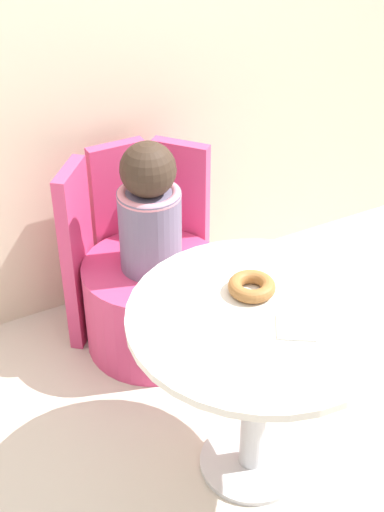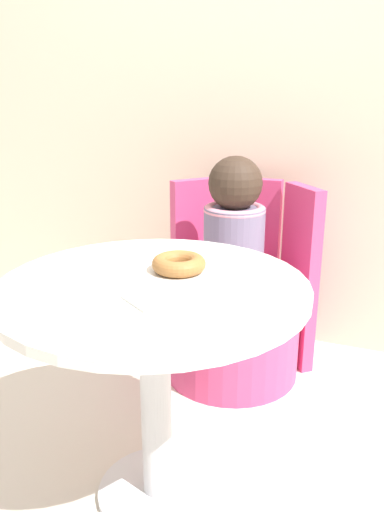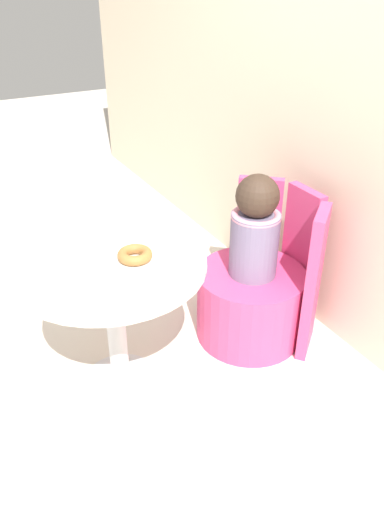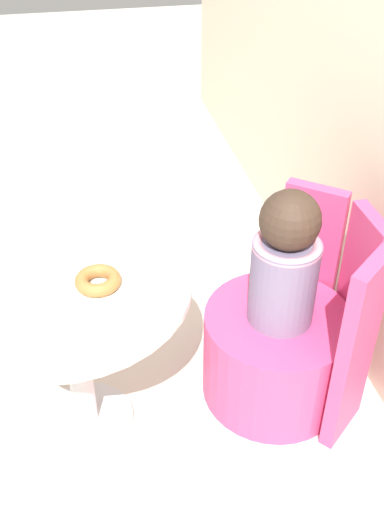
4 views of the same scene
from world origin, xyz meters
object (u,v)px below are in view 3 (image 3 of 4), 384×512
child_figure (255,229)px  donut (135,255)px  round_table (114,290)px  tub_chair (250,304)px

child_figure → donut: (0.04, -0.61, 0.05)m
child_figure → donut: size_ratio=3.58×
donut → round_table: bearing=-106.9°
tub_chair → child_figure: (-0.00, 0.00, 0.42)m
tub_chair → donut: donut is taller
donut → tub_chair: bearing=93.7°
round_table → child_figure: 0.71m
tub_chair → donut: 0.78m
tub_chair → donut: bearing=-86.3°
round_table → donut: bearing=73.1°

